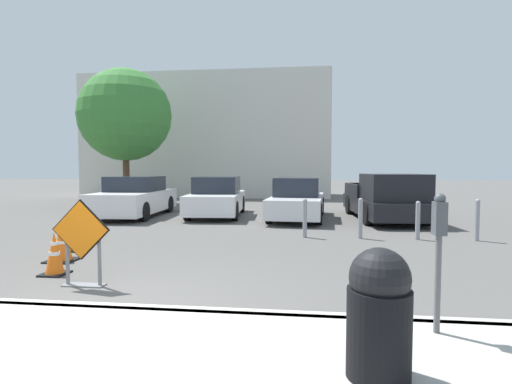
{
  "coord_description": "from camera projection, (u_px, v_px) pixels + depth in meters",
  "views": [
    {
      "loc": [
        2.39,
        -4.45,
        1.78
      ],
      "look_at": [
        0.59,
        10.55,
        0.89
      ],
      "focal_mm": 28.0,
      "sensor_mm": 36.0,
      "label": 1
    }
  ],
  "objects": [
    {
      "name": "ground_plane",
      "position": [
        238.0,
        217.0,
        14.71
      ],
      "size": [
        96.0,
        96.0,
        0.0
      ],
      "primitive_type": "plane",
      "color": "#565451"
    },
    {
      "name": "sidewalk_strip",
      "position": [
        26.0,
        365.0,
        3.47
      ],
      "size": [
        26.78,
        2.67,
        0.14
      ],
      "color": "#ADAAA3",
      "rests_on": "ground_plane"
    },
    {
      "name": "curb_lip",
      "position": [
        103.0,
        311.0,
        4.79
      ],
      "size": [
        26.78,
        0.2,
        0.14
      ],
      "color": "#ADAAA3",
      "rests_on": "ground_plane"
    },
    {
      "name": "road_closed_sign",
      "position": [
        81.0,
        239.0,
        5.98
      ],
      "size": [
        0.91,
        0.2,
        1.32
      ],
      "color": "black",
      "rests_on": "ground_plane"
    },
    {
      "name": "traffic_cone_nearest",
      "position": [
        54.0,
        254.0,
        6.68
      ],
      "size": [
        0.41,
        0.41,
        0.72
      ],
      "color": "black",
      "rests_on": "ground_plane"
    },
    {
      "name": "traffic_cone_second",
      "position": [
        62.0,
        243.0,
        7.65
      ],
      "size": [
        0.52,
        0.52,
        0.74
      ],
      "color": "black",
      "rests_on": "ground_plane"
    },
    {
      "name": "traffic_cone_third",
      "position": [
        71.0,
        234.0,
        8.65
      ],
      "size": [
        0.46,
        0.46,
        0.76
      ],
      "color": "black",
      "rests_on": "ground_plane"
    },
    {
      "name": "traffic_cone_fourth",
      "position": [
        74.0,
        227.0,
        9.63
      ],
      "size": [
        0.41,
        0.41,
        0.74
      ],
      "color": "black",
      "rests_on": "ground_plane"
    },
    {
      "name": "traffic_cone_fifth",
      "position": [
        78.0,
        224.0,
        10.71
      ],
      "size": [
        0.5,
        0.5,
        0.6
      ],
      "color": "black",
      "rests_on": "ground_plane"
    },
    {
      "name": "parked_car_nearest",
      "position": [
        135.0,
        198.0,
        14.88
      ],
      "size": [
        2.07,
        4.65,
        1.49
      ],
      "rotation": [
        0.0,
        0.0,
        3.18
      ],
      "color": "white",
      "rests_on": "ground_plane"
    },
    {
      "name": "parked_car_second",
      "position": [
        217.0,
        198.0,
        14.96
      ],
      "size": [
        2.06,
        4.29,
        1.47
      ],
      "rotation": [
        0.0,
        0.0,
        3.21
      ],
      "color": "white",
      "rests_on": "ground_plane"
    },
    {
      "name": "parked_car_third",
      "position": [
        297.0,
        200.0,
        14.15
      ],
      "size": [
        2.04,
        4.62,
        1.46
      ],
      "rotation": [
        0.0,
        0.0,
        3.07
      ],
      "color": "silver",
      "rests_on": "ground_plane"
    },
    {
      "name": "pickup_truck",
      "position": [
        387.0,
        199.0,
        13.65
      ],
      "size": [
        2.3,
        5.38,
        1.6
      ],
      "rotation": [
        0.0,
        0.0,
        3.21
      ],
      "color": "black",
      "rests_on": "ground_plane"
    },
    {
      "name": "trash_bin",
      "position": [
        379.0,
        312.0,
        3.11
      ],
      "size": [
        0.5,
        0.5,
        1.03
      ],
      "color": "black",
      "rests_on": "sidewalk_strip"
    },
    {
      "name": "bollard_nearest",
      "position": [
        305.0,
        217.0,
        10.29
      ],
      "size": [
        0.12,
        0.12,
        1.01
      ],
      "color": "gray",
      "rests_on": "ground_plane"
    },
    {
      "name": "bollard_second",
      "position": [
        360.0,
        217.0,
        10.12
      ],
      "size": [
        0.12,
        0.12,
        1.04
      ],
      "color": "gray",
      "rests_on": "ground_plane"
    },
    {
      "name": "bollard_third",
      "position": [
        418.0,
        219.0,
        9.96
      ],
      "size": [
        0.12,
        0.12,
        0.97
      ],
      "color": "gray",
      "rests_on": "ground_plane"
    },
    {
      "name": "bollard_fourth",
      "position": [
        477.0,
        219.0,
        9.79
      ],
      "size": [
        0.12,
        0.12,
        1.04
      ],
      "color": "gray",
      "rests_on": "ground_plane"
    },
    {
      "name": "parking_meter",
      "position": [
        439.0,
        239.0,
        3.94
      ],
      "size": [
        0.11,
        0.15,
        1.4
      ],
      "color": "#59595B",
      "rests_on": "sidewalk_strip"
    },
    {
      "name": "building_facade_backdrop",
      "position": [
        210.0,
        138.0,
        26.28
      ],
      "size": [
        15.51,
        5.0,
        7.62
      ],
      "color": "beige",
      "rests_on": "ground_plane"
    },
    {
      "name": "street_tree_behind_lot",
      "position": [
        125.0,
        115.0,
        19.49
      ],
      "size": [
        4.48,
        4.48,
        6.63
      ],
      "color": "#513823",
      "rests_on": "ground_plane"
    }
  ]
}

